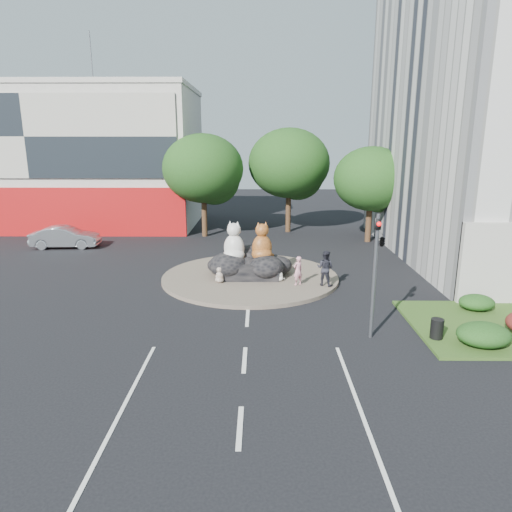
# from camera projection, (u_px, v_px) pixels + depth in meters

# --- Properties ---
(ground) EXTENTS (120.00, 120.00, 0.00)m
(ground) POSITION_uv_depth(u_px,v_px,m) (245.00, 360.00, 16.43)
(ground) COLOR black
(ground) RESTS_ON ground
(roundabout_island) EXTENTS (10.00, 10.00, 0.20)m
(roundabout_island) POSITION_uv_depth(u_px,v_px,m) (250.00, 277.00, 26.10)
(roundabout_island) COLOR brown
(roundabout_island) RESTS_ON ground
(rock_plinth) EXTENTS (3.20, 2.60, 0.90)m
(rock_plinth) POSITION_uv_depth(u_px,v_px,m) (250.00, 268.00, 25.96)
(rock_plinth) COLOR black
(rock_plinth) RESTS_ON roundabout_island
(shophouse_block) EXTENTS (25.20, 12.30, 17.40)m
(shophouse_block) POSITION_uv_depth(u_px,v_px,m) (59.00, 157.00, 42.11)
(shophouse_block) COLOR beige
(shophouse_block) RESTS_ON ground
(tree_left) EXTENTS (6.46, 6.46, 8.27)m
(tree_left) POSITION_uv_depth(u_px,v_px,m) (204.00, 172.00, 36.56)
(tree_left) COLOR #382314
(tree_left) RESTS_ON ground
(tree_mid) EXTENTS (6.84, 6.84, 8.76)m
(tree_mid) POSITION_uv_depth(u_px,v_px,m) (290.00, 167.00, 38.37)
(tree_mid) COLOR #382314
(tree_mid) RESTS_ON ground
(tree_right) EXTENTS (5.70, 5.70, 7.30)m
(tree_right) POSITION_uv_depth(u_px,v_px,m) (372.00, 182.00, 34.67)
(tree_right) COLOR #382314
(tree_right) RESTS_ON ground
(hedge_near_green) EXTENTS (2.00, 1.60, 0.90)m
(hedge_near_green) POSITION_uv_depth(u_px,v_px,m) (484.00, 335.00, 17.19)
(hedge_near_green) COLOR #1D3E13
(hedge_near_green) RESTS_ON grass_verge
(hedge_back_green) EXTENTS (1.60, 1.28, 0.72)m
(hedge_back_green) POSITION_uv_depth(u_px,v_px,m) (477.00, 302.00, 20.88)
(hedge_back_green) COLOR #1D3E13
(hedge_back_green) RESTS_ON grass_verge
(traffic_light) EXTENTS (0.44, 1.24, 5.00)m
(traffic_light) POSITION_uv_depth(u_px,v_px,m) (379.00, 250.00, 17.43)
(traffic_light) COLOR #595B60
(traffic_light) RESTS_ON ground
(street_lamp) EXTENTS (2.34, 0.22, 8.06)m
(street_lamp) POSITION_uv_depth(u_px,v_px,m) (503.00, 204.00, 22.97)
(street_lamp) COLOR #595B60
(street_lamp) RESTS_ON ground
(cat_white) EXTENTS (1.67, 1.56, 2.26)m
(cat_white) POSITION_uv_depth(u_px,v_px,m) (234.00, 241.00, 25.46)
(cat_white) COLOR beige
(cat_white) RESTS_ON rock_plinth
(cat_tabby) EXTENTS (1.63, 1.52, 2.19)m
(cat_tabby) POSITION_uv_depth(u_px,v_px,m) (262.00, 241.00, 25.62)
(cat_tabby) COLOR #CC5B2A
(cat_tabby) RESTS_ON rock_plinth
(kitten_calico) EXTENTS (0.72, 0.71, 0.90)m
(kitten_calico) POSITION_uv_depth(u_px,v_px,m) (220.00, 274.00, 24.69)
(kitten_calico) COLOR silver
(kitten_calico) RESTS_ON roundabout_island
(kitten_white) EXTENTS (0.68, 0.66, 0.86)m
(kitten_white) POSITION_uv_depth(u_px,v_px,m) (279.00, 273.00, 24.95)
(kitten_white) COLOR white
(kitten_white) RESTS_ON roundabout_island
(pedestrian_pink) EXTENTS (0.68, 0.63, 1.57)m
(pedestrian_pink) POSITION_uv_depth(u_px,v_px,m) (298.00, 271.00, 24.17)
(pedestrian_pink) COLOR #CE8594
(pedestrian_pink) RESTS_ON roundabout_island
(pedestrian_dark) EXTENTS (1.15, 1.07, 1.89)m
(pedestrian_dark) POSITION_uv_depth(u_px,v_px,m) (325.00, 268.00, 24.04)
(pedestrian_dark) COLOR black
(pedestrian_dark) RESTS_ON roundabout_island
(parked_car) EXTENTS (4.94, 2.00, 1.59)m
(parked_car) POSITION_uv_depth(u_px,v_px,m) (65.00, 237.00, 33.51)
(parked_car) COLOR #A1A3A8
(parked_car) RESTS_ON ground
(litter_bin) EXTENTS (0.64, 0.64, 0.79)m
(litter_bin) POSITION_uv_depth(u_px,v_px,m) (437.00, 329.00, 17.87)
(litter_bin) COLOR black
(litter_bin) RESTS_ON grass_verge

